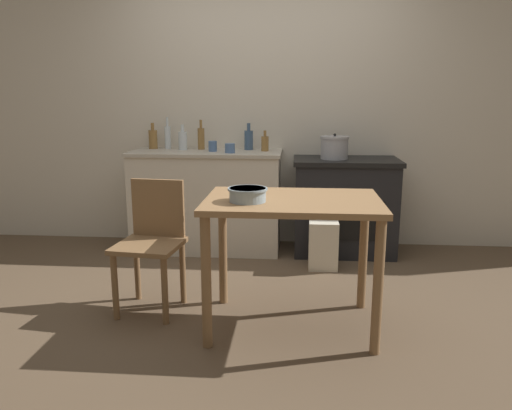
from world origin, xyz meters
The scene contains 17 objects.
ground_plane centered at (0.00, 0.00, 0.00)m, with size 14.00×14.00×0.00m, color brown.
wall_back centered at (0.00, 1.58, 1.27)m, with size 8.00×0.07×2.55m.
counter_cabinet centered at (-0.51, 1.28, 0.45)m, with size 1.34×0.58×0.90m.
stove centered at (0.73, 1.28, 0.43)m, with size 0.92×0.58×0.85m.
work_table centered at (0.28, -0.25, 0.67)m, with size 1.03×0.71×0.80m.
chair centered at (-0.63, -0.05, 0.47)m, with size 0.44×0.44×0.85m.
flour_sack centered at (0.52, 0.79, 0.20)m, with size 0.23×0.16×0.39m, color beige.
stock_pot centered at (0.62, 1.26, 0.95)m, with size 0.25×0.25×0.22m.
mixing_bowl_large centered at (0.02, -0.35, 0.84)m, with size 0.23×0.23×0.08m.
bottle_far_left centered at (-0.73, 1.35, 0.99)m, with size 0.08×0.08×0.23m.
bottle_left centered at (-0.58, 1.40, 1.01)m, with size 0.06×0.06×0.27m.
bottle_mid_left centered at (0.01, 1.31, 0.97)m, with size 0.07×0.07×0.18m.
bottle_center_left centered at (-0.89, 1.42, 1.02)m, with size 0.06×0.06×0.29m.
bottle_center centered at (-0.14, 1.41, 1.00)m, with size 0.08×0.08×0.24m.
bottle_center_right centered at (-1.03, 1.43, 0.99)m, with size 0.08×0.08×0.24m.
cup_mid_right centered at (-0.28, 1.14, 0.94)m, with size 0.09×0.09×0.08m, color #4C6B99.
cup_right centered at (-0.44, 1.24, 0.95)m, with size 0.07×0.07×0.09m, color #4C6B99.
Camera 1 is at (0.30, -3.11, 1.39)m, focal length 35.00 mm.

